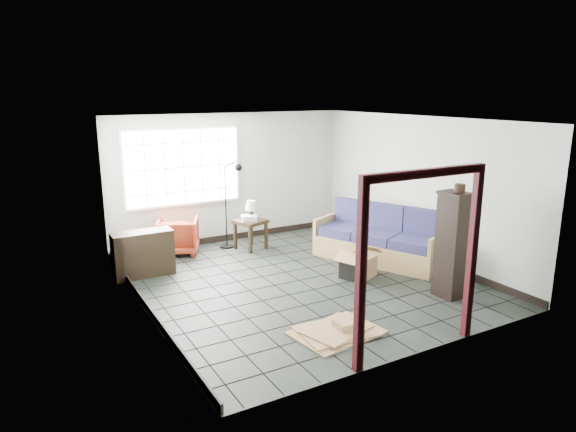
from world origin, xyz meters
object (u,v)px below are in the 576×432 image
tall_shelf (451,244)px  futon_sofa (380,241)px  armchair (178,234)px  side_table (251,225)px

tall_shelf → futon_sofa: bearing=81.3°
armchair → side_table: (1.32, -0.44, 0.11)m
side_table → tall_shelf: (1.56, -3.63, 0.34)m
futon_sofa → side_table: futon_sofa is taller
futon_sofa → side_table: (-1.76, 1.78, 0.11)m
side_table → tall_shelf: bearing=-66.7°
futon_sofa → tall_shelf: tall_shelf is taller
armchair → tall_shelf: bearing=149.1°
armchair → side_table: 1.39m
futon_sofa → side_table: 2.51m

